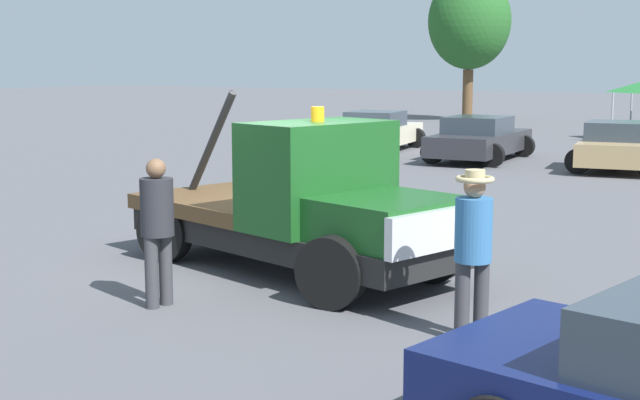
% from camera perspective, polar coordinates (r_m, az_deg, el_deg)
% --- Properties ---
extents(ground_plane, '(160.00, 160.00, 0.00)m').
position_cam_1_polar(ground_plane, '(12.66, -1.95, -4.53)').
color(ground_plane, '#545459').
extents(tow_truck, '(5.69, 3.30, 2.51)m').
position_cam_1_polar(tow_truck, '(12.24, -0.96, -0.61)').
color(tow_truck, black).
rests_on(tow_truck, ground).
extents(person_near_truck, '(0.40, 0.40, 1.82)m').
position_cam_1_polar(person_near_truck, '(9.42, 9.78, -2.59)').
color(person_near_truck, '#38383D').
rests_on(person_near_truck, ground).
extents(person_at_hood, '(0.40, 0.40, 1.79)m').
position_cam_1_polar(person_at_hood, '(10.78, -10.37, -1.38)').
color(person_at_hood, '#38383D').
rests_on(person_at_hood, ground).
extents(parked_car_cream, '(2.86, 4.81, 1.34)m').
position_cam_1_polar(parked_car_cream, '(29.96, 3.68, 4.40)').
color(parked_car_cream, beige).
rests_on(parked_car_cream, ground).
extents(parked_car_charcoal, '(2.63, 4.84, 1.34)m').
position_cam_1_polar(parked_car_charcoal, '(27.34, 10.16, 3.87)').
color(parked_car_charcoal, '#2D2D33').
rests_on(parked_car_charcoal, ground).
extents(parked_car_tan, '(2.83, 4.46, 1.34)m').
position_cam_1_polar(parked_car_tan, '(25.87, 18.56, 3.27)').
color(parked_car_tan, tan).
rests_on(parked_car_tan, ground).
extents(tree_left, '(4.17, 4.17, 7.44)m').
position_cam_1_polar(tree_left, '(46.42, 9.54, 11.19)').
color(tree_left, brown).
rests_on(tree_left, ground).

